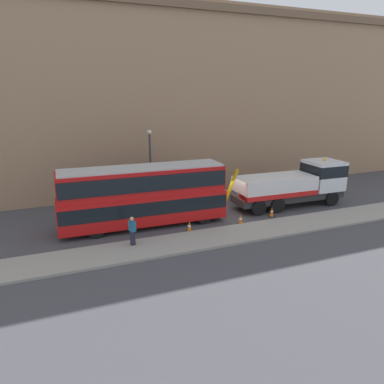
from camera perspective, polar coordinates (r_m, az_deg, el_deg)
ground_plane at (r=27.14m, az=5.28°, el=-3.26°), size 120.00×120.00×0.00m
near_kerb at (r=23.69m, az=9.90°, el=-6.11°), size 60.00×2.80×0.15m
building_facade at (r=32.26m, az=-0.33°, el=14.40°), size 60.00×1.50×16.00m
recovery_tow_truck at (r=29.33m, az=15.84°, el=1.22°), size 10.17×2.83×3.67m
double_decker_bus at (r=24.00m, az=-7.67°, el=-0.29°), size 11.09×2.79×4.06m
pedestrian_onlooker at (r=21.15m, az=-9.40°, el=-6.15°), size 0.39×0.47×1.71m
traffic_cone_near_bus at (r=23.32m, az=-0.42°, el=-5.52°), size 0.36×0.36×0.72m
traffic_cone_midway at (r=24.83m, az=7.68°, el=-4.33°), size 0.36×0.36×0.72m
traffic_cone_near_truck at (r=26.71m, az=12.48°, el=-3.12°), size 0.36×0.36×0.72m
street_lamp at (r=29.29m, az=-6.62°, el=5.13°), size 0.36×0.36×5.83m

